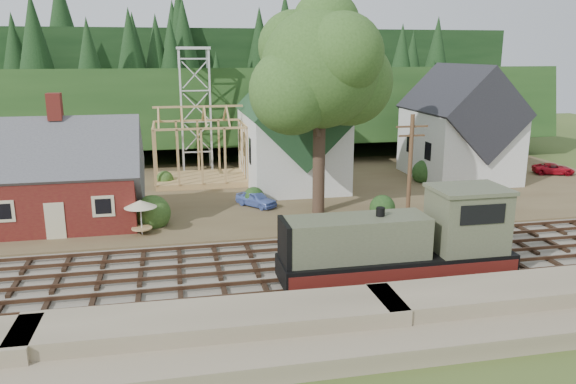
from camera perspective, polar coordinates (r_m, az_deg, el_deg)
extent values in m
plane|color=#384C1E|center=(32.49, 4.19, -7.57)|extent=(140.00, 140.00, 0.00)
cube|color=#7F7259|center=(25.20, 9.67, -14.48)|extent=(64.00, 5.00, 1.60)
cube|color=#726B5B|center=(32.46, 4.20, -7.44)|extent=(64.00, 11.00, 0.16)
cube|color=brown|center=(49.19, -1.56, 0.17)|extent=(64.00, 26.00, 0.30)
cube|color=#1E3F19|center=(72.49, -4.97, 4.52)|extent=(70.00, 28.96, 12.74)
cube|color=black|center=(88.22, -6.25, 6.19)|extent=(80.00, 20.00, 12.00)
cube|color=#551314|center=(41.85, -21.83, -0.45)|extent=(10.00, 7.00, 3.80)
cube|color=#4C4C51|center=(41.45, -22.07, 2.10)|extent=(10.80, 7.41, 7.41)
cube|color=#551314|center=(40.85, -22.62, 8.00)|extent=(0.90, 0.90, 1.80)
cube|color=beige|center=(38.68, -22.58, -2.73)|extent=(1.20, 0.06, 2.40)
cube|color=silver|center=(50.82, 0.24, 4.48)|extent=(8.00, 12.00, 6.40)
cube|color=#1B3C20|center=(50.38, 0.24, 8.07)|extent=(8.40, 12.96, 8.40)
cube|color=silver|center=(44.38, 1.89, 9.85)|extent=(2.40, 2.40, 4.00)
cone|color=#1B3C20|center=(44.26, 1.92, 14.11)|extent=(5.37, 5.37, 2.60)
cube|color=silver|center=(55.47, 16.90, 4.69)|extent=(8.00, 10.00, 6.40)
cube|color=black|center=(55.07, 17.14, 7.97)|extent=(8.40, 10.80, 8.40)
cube|color=tan|center=(52.32, -8.83, 1.30)|extent=(8.00, 6.00, 0.50)
cube|color=tan|center=(51.28, -9.11, 8.57)|extent=(8.00, 0.18, 0.18)
cube|color=silver|center=(55.89, -10.77, 8.01)|extent=(0.18, 0.18, 12.00)
cube|color=silver|center=(56.02, -7.88, 8.14)|extent=(0.18, 0.18, 12.00)
cube|color=silver|center=(58.68, -10.84, 8.29)|extent=(0.18, 0.18, 12.00)
cube|color=silver|center=(58.80, -8.08, 8.41)|extent=(0.18, 0.18, 12.00)
cube|color=silver|center=(57.05, -9.64, 14.22)|extent=(3.20, 3.20, 0.25)
cylinder|color=#38281E|center=(41.10, 3.16, 3.31)|extent=(0.90, 0.90, 8.00)
sphere|color=#30501E|center=(40.40, 3.29, 12.40)|extent=(8.40, 8.40, 8.40)
sphere|color=#30501E|center=(42.11, 6.25, 11.05)|extent=(6.40, 6.40, 6.40)
sphere|color=#30501E|center=(39.18, 0.40, 10.17)|extent=(6.00, 6.00, 6.00)
cylinder|color=#4C331E|center=(38.37, 12.25, 1.77)|extent=(0.28, 0.28, 8.00)
cube|color=#4C331E|center=(37.84, 12.50, 6.51)|extent=(2.20, 0.12, 0.12)
cube|color=#4C331E|center=(37.92, 12.46, 5.61)|extent=(1.80, 0.12, 0.12)
cube|color=black|center=(30.64, 10.90, -8.49)|extent=(12.28, 2.56, 0.36)
cube|color=black|center=(30.37, 10.97, -7.21)|extent=(12.28, 2.97, 1.13)
cube|color=#494F39|center=(29.04, 7.00, -4.62)|extent=(7.37, 2.35, 2.15)
cube|color=#494F39|center=(31.34, 17.74, -2.71)|extent=(3.68, 2.87, 3.27)
cube|color=#494F39|center=(30.91, 17.97, 0.28)|extent=(3.89, 3.07, 0.20)
cube|color=black|center=(29.95, 19.19, -2.17)|extent=(2.46, 0.06, 1.02)
cube|color=#511511|center=(29.09, 12.11, -8.24)|extent=(12.28, 0.04, 0.72)
cube|color=#511511|center=(31.66, 9.92, -6.26)|extent=(12.28, 0.04, 0.72)
cylinder|color=black|center=(29.10, 9.36, -2.23)|extent=(0.45, 0.45, 0.72)
imported|color=#617FD1|center=(43.48, -3.26, -0.70)|extent=(3.28, 3.60, 1.19)
imported|color=#86AD78|center=(44.55, -23.67, -1.61)|extent=(3.43, 1.92, 1.07)
imported|color=#B70E1D|center=(60.75, 25.37, 2.15)|extent=(4.22, 2.98, 1.07)
cylinder|color=silver|center=(37.88, -14.68, -2.68)|extent=(0.09, 0.09, 2.09)
cylinder|color=tan|center=(38.06, -14.63, -3.57)|extent=(1.33, 1.33, 0.08)
cone|color=beige|center=(37.60, -14.78, -1.15)|extent=(2.09, 2.09, 0.47)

